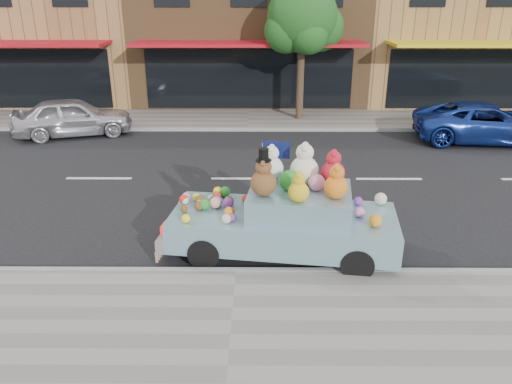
{
  "coord_description": "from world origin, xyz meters",
  "views": [
    {
      "loc": [
        0.42,
        -12.86,
        4.84
      ],
      "look_at": [
        0.36,
        -4.04,
        1.25
      ],
      "focal_mm": 35.0,
      "sensor_mm": 36.0,
      "label": 1
    }
  ],
  "objects_px": {
    "art_car": "(285,216)",
    "car_blue": "(486,123)",
    "car_silver": "(73,117)",
    "street_tree": "(303,23)"
  },
  "relations": [
    {
      "from": "car_silver",
      "to": "art_car",
      "type": "relative_size",
      "value": 0.86
    },
    {
      "from": "street_tree",
      "to": "art_car",
      "type": "distance_m",
      "value": 11.13
    },
    {
      "from": "car_silver",
      "to": "art_car",
      "type": "xyz_separation_m",
      "value": [
        7.06,
        -8.48,
        0.11
      ]
    },
    {
      "from": "car_silver",
      "to": "art_car",
      "type": "distance_m",
      "value": 11.03
    },
    {
      "from": "street_tree",
      "to": "art_car",
      "type": "xyz_separation_m",
      "value": [
        -1.1,
        -10.68,
        -2.9
      ]
    },
    {
      "from": "art_car",
      "to": "car_blue",
      "type": "bearing_deg",
      "value": 55.06
    },
    {
      "from": "car_blue",
      "to": "car_silver",
      "type": "bearing_deg",
      "value": 92.64
    },
    {
      "from": "car_blue",
      "to": "art_car",
      "type": "xyz_separation_m",
      "value": [
        -7.19,
        -7.83,
        0.14
      ]
    },
    {
      "from": "street_tree",
      "to": "car_blue",
      "type": "relative_size",
      "value": 1.11
    },
    {
      "from": "car_silver",
      "to": "art_car",
      "type": "height_order",
      "value": "art_car"
    }
  ]
}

